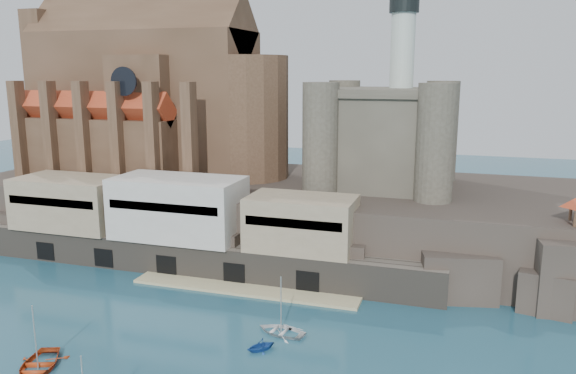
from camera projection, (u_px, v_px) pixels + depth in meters
The scene contains 8 objects.
ground at pixel (157, 354), 55.60m from camera, with size 300.00×300.00×0.00m, color navy.
promontory at pixel (280, 212), 91.40m from camera, with size 100.00×36.00×10.00m.
quay at pixel (177, 227), 78.92m from camera, with size 70.00×12.00×13.05m.
church at pixel (154, 103), 97.31m from camera, with size 47.00×25.93×30.51m.
castle_keep at pixel (385, 133), 85.45m from camera, with size 21.20×21.20×29.30m.
boat_0 at pixel (38, 369), 52.88m from camera, with size 4.72×1.37×6.61m, color #B23813.
boat_6 at pixel (281, 333), 60.15m from camera, with size 3.82×1.11×5.35m, color silver.
boat_7 at pixel (261, 350), 56.50m from camera, with size 2.60×1.59×3.01m, color #1B4A9D.
Camera 1 is at (27.81, -44.75, 27.57)m, focal length 35.00 mm.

